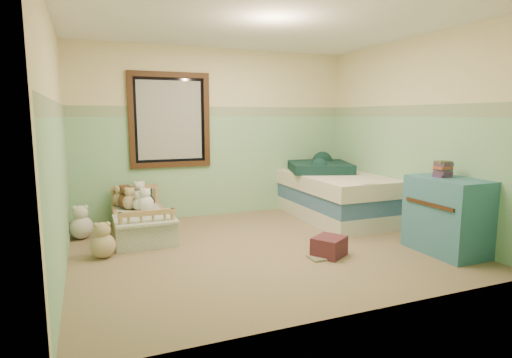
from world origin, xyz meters
name	(u,v)px	position (x,y,z in m)	size (l,w,h in m)	color
floor	(262,248)	(0.00, 0.00, -0.01)	(4.20, 3.60, 0.02)	#856E4F
ceiling	(263,22)	(0.00, 0.00, 2.51)	(4.20, 3.60, 0.02)	white
wall_back	(216,133)	(0.00, 1.80, 1.25)	(4.20, 0.04, 2.50)	beige
wall_front	(359,152)	(0.00, -1.80, 1.25)	(4.20, 0.04, 2.50)	beige
wall_left	(56,144)	(-2.10, 0.00, 1.25)	(0.04, 3.60, 2.50)	beige
wall_right	(411,136)	(2.10, 0.00, 1.25)	(0.04, 3.60, 2.50)	beige
wainscot_mint	(217,166)	(0.00, 1.79, 0.75)	(4.20, 0.01, 1.50)	#87C88D
border_strip	(216,112)	(0.00, 1.79, 1.57)	(4.20, 0.01, 0.15)	#416841
window_frame	(170,120)	(-0.70, 1.76, 1.45)	(1.16, 0.06, 1.36)	#402416
window_blinds	(170,120)	(-0.70, 1.77, 1.45)	(0.92, 0.01, 1.12)	#BBBBB7
toddler_bed_frame	(141,229)	(-1.24, 1.05, 0.08)	(0.64, 1.28, 0.16)	#9A734B
toddler_mattress	(141,218)	(-1.24, 1.05, 0.22)	(0.59, 1.23, 0.12)	silver
patchwork_quilt	(145,219)	(-1.24, 0.65, 0.30)	(0.70, 0.64, 0.03)	#6B86AF
plush_bed_brown	(125,199)	(-1.39, 1.55, 0.39)	(0.20, 0.20, 0.20)	brown
plush_bed_white	(140,197)	(-1.19, 1.55, 0.40)	(0.23, 0.23, 0.23)	white
plush_bed_tan	(130,202)	(-1.34, 1.33, 0.38)	(0.20, 0.20, 0.20)	tan
plush_bed_dark	(148,201)	(-1.11, 1.33, 0.38)	(0.18, 0.18, 0.18)	black
plush_floor_cream	(81,227)	(-1.95, 1.16, 0.14)	(0.29, 0.29, 0.29)	beige
plush_floor_tan	(103,246)	(-1.73, 0.30, 0.13)	(0.27, 0.27, 0.27)	tan
twin_bed_frame	(332,210)	(1.55, 0.98, 0.11)	(1.05, 2.10, 0.22)	silver
twin_boxspring	(332,195)	(1.55, 0.98, 0.33)	(1.05, 2.10, 0.22)	navy
twin_mattress	(332,181)	(1.55, 0.98, 0.55)	(1.09, 2.14, 0.22)	silver
teal_blanket	(319,167)	(1.50, 1.28, 0.73)	(0.89, 0.94, 0.14)	black
dresser	(447,216)	(1.83, -0.93, 0.42)	(0.52, 0.84, 0.84)	teal
book_stack	(443,169)	(1.83, -0.83, 0.92)	(0.17, 0.13, 0.17)	brown
red_pillow	(329,246)	(0.55, -0.56, 0.11)	(0.34, 0.30, 0.21)	maroon
floor_book	(322,257)	(0.44, -0.60, 0.01)	(0.27, 0.21, 0.02)	orange
extra_plush_0	(142,199)	(-1.15, 1.56, 0.37)	(0.17, 0.17, 0.17)	white
extra_plush_1	(126,201)	(-1.39, 1.40, 0.39)	(0.21, 0.21, 0.21)	brown
extra_plush_2	(146,203)	(-1.16, 1.17, 0.39)	(0.20, 0.20, 0.20)	white
extra_plush_3	(120,199)	(-1.45, 1.58, 0.38)	(0.20, 0.20, 0.20)	tan
extra_plush_4	(139,204)	(-1.24, 1.22, 0.37)	(0.17, 0.17, 0.17)	beige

